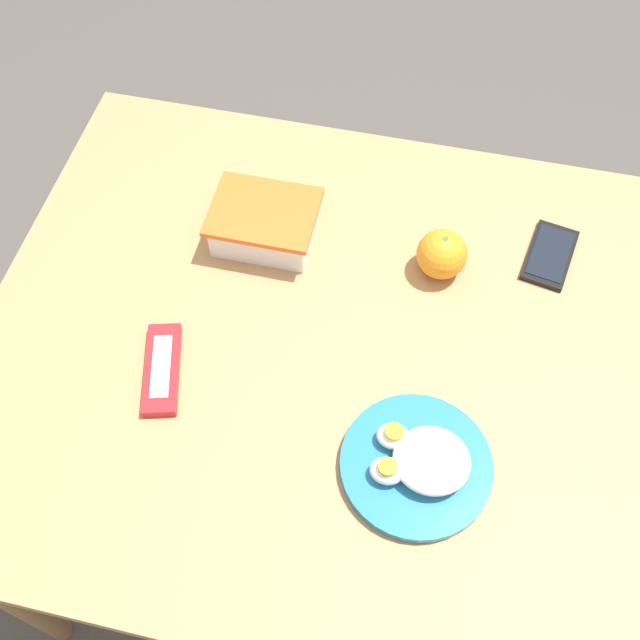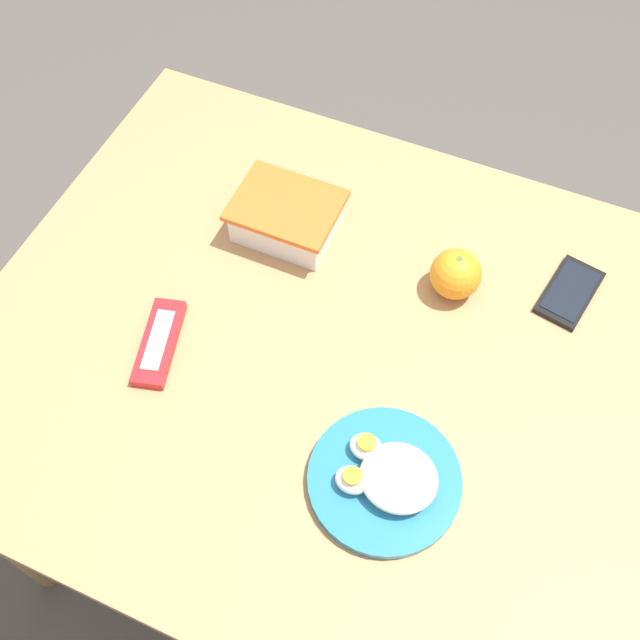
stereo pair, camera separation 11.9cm
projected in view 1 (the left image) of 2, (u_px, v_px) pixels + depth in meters
The scene contains 7 objects.
ground_plane at pixel (342, 502), 1.85m from camera, with size 10.00×10.00×0.00m, color #4C4742.
table at pixel (352, 370), 1.26m from camera, with size 1.22×0.96×0.76m.
food_container at pixel (265, 225), 1.29m from camera, with size 0.18×0.14×0.07m.
orange_fruit at pixel (442, 254), 1.24m from camera, with size 0.09×0.09×0.09m.
rice_plate at pixel (419, 463), 1.07m from camera, with size 0.22×0.22×0.06m.
candy_bar at pixel (162, 369), 1.17m from camera, with size 0.09×0.16×0.02m.
cell_phone at pixel (550, 255), 1.29m from camera, with size 0.10×0.14×0.01m.
Camera 1 is at (0.08, -0.59, 1.80)m, focal length 42.00 mm.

